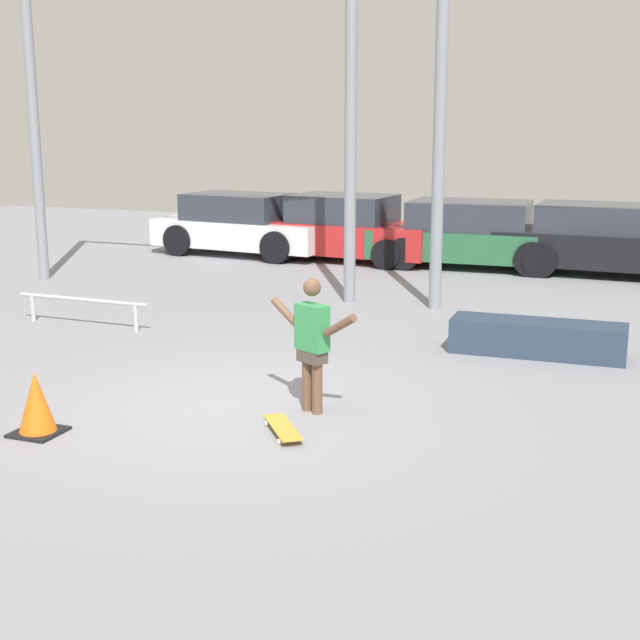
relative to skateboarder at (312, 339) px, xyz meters
name	(u,v)px	position (x,y,z in m)	size (l,w,h in m)	color
ground_plane	(239,407)	(-0.81, -0.14, -0.80)	(36.00, 36.00, 0.00)	gray
skateboarder	(312,339)	(0.00, 0.00, 0.00)	(1.19, 0.64, 1.45)	brown
skateboard	(283,428)	(-0.02, -0.75, -0.74)	(0.66, 0.78, 0.08)	gold
grind_box	(538,338)	(1.94, 3.27, -0.57)	(2.27, 0.64, 0.46)	#28384C
grind_rail	(83,304)	(-4.71, 2.52, -0.46)	(2.30, 0.12, 0.44)	#B7BABF
canopy_support_left	(179,67)	(-4.73, 5.71, 3.15)	(6.55, 0.20, 6.41)	gray
parked_car_white	(243,225)	(-5.66, 10.03, -0.13)	(4.29, 2.16, 1.40)	white
parked_car_red	(347,229)	(-3.14, 10.13, -0.12)	(4.07, 2.11, 1.44)	red
parked_car_green	(475,235)	(-0.30, 10.17, -0.13)	(4.53, 2.09, 1.39)	#28603D
parked_car_black	(605,241)	(2.34, 10.16, -0.12)	(4.40, 1.98, 1.41)	black
traffic_cone	(36,404)	(-2.31, -1.61, -0.49)	(0.47, 0.47, 0.64)	black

